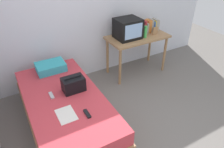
# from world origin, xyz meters

# --- Properties ---
(ground_plane) EXTENTS (8.00, 8.00, 0.00)m
(ground_plane) POSITION_xyz_m (0.00, 0.00, 0.00)
(ground_plane) COLOR slate
(wall_back) EXTENTS (5.20, 0.10, 2.60)m
(wall_back) POSITION_xyz_m (0.00, 2.00, 1.30)
(wall_back) COLOR silver
(wall_back) RESTS_ON ground
(bed) EXTENTS (1.00, 2.00, 0.54)m
(bed) POSITION_xyz_m (-1.04, 0.78, 0.27)
(bed) COLOR #9E754C
(bed) RESTS_ON ground
(desk) EXTENTS (1.16, 0.60, 0.78)m
(desk) POSITION_xyz_m (0.69, 1.56, 0.68)
(desk) COLOR #9E754C
(desk) RESTS_ON ground
(tv) EXTENTS (0.44, 0.39, 0.36)m
(tv) POSITION_xyz_m (0.48, 1.58, 0.96)
(tv) COLOR black
(tv) RESTS_ON desk
(water_bottle) EXTENTS (0.06, 0.06, 0.22)m
(water_bottle) POSITION_xyz_m (0.77, 1.44, 0.89)
(water_bottle) COLOR green
(water_bottle) RESTS_ON desk
(book_row) EXTENTS (0.35, 0.17, 0.25)m
(book_row) POSITION_xyz_m (1.04, 1.64, 0.89)
(book_row) COLOR #B72D33
(book_row) RESTS_ON desk
(picture_frame) EXTENTS (0.11, 0.02, 0.14)m
(picture_frame) POSITION_xyz_m (1.04, 1.47, 0.85)
(picture_frame) COLOR #9E754C
(picture_frame) RESTS_ON desk
(pillow) EXTENTS (0.44, 0.32, 0.13)m
(pillow) POSITION_xyz_m (-0.99, 1.54, 0.61)
(pillow) COLOR #33A8B7
(pillow) RESTS_ON bed
(handbag) EXTENTS (0.30, 0.20, 0.22)m
(handbag) POSITION_xyz_m (-0.86, 0.86, 0.64)
(handbag) COLOR black
(handbag) RESTS_ON bed
(magazine) EXTENTS (0.21, 0.29, 0.01)m
(magazine) POSITION_xyz_m (-1.12, 0.44, 0.55)
(magazine) COLOR white
(magazine) RESTS_ON bed
(remote_dark) EXTENTS (0.04, 0.16, 0.02)m
(remote_dark) POSITION_xyz_m (-0.89, 0.33, 0.55)
(remote_dark) COLOR black
(remote_dark) RESTS_ON bed
(remote_silver) EXTENTS (0.04, 0.14, 0.02)m
(remote_silver) POSITION_xyz_m (-1.17, 0.89, 0.55)
(remote_silver) COLOR #B7B7BC
(remote_silver) RESTS_ON bed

